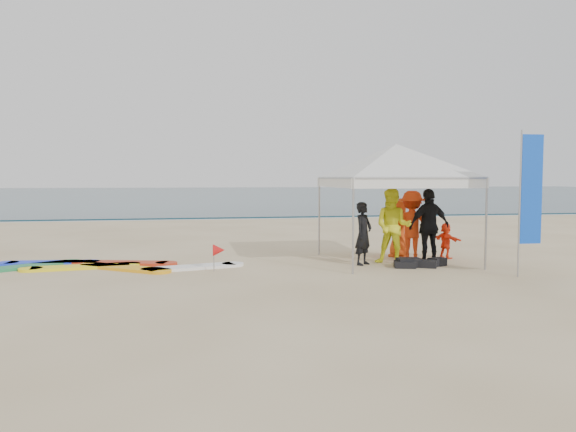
% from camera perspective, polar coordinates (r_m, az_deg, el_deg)
% --- Properties ---
extents(ground, '(120.00, 120.00, 0.00)m').
position_cam_1_polar(ground, '(11.90, 0.16, -6.66)').
color(ground, beige).
rests_on(ground, ground).
extents(ocean, '(160.00, 84.00, 0.08)m').
position_cam_1_polar(ocean, '(71.57, -8.67, 2.22)').
color(ocean, '#0C2633').
rests_on(ocean, ground).
extents(shoreline_foam, '(160.00, 1.20, 0.01)m').
position_cam_1_polar(shoreline_foam, '(29.86, -6.24, -0.25)').
color(shoreline_foam, silver).
rests_on(shoreline_foam, ground).
extents(person_black_a, '(0.68, 0.66, 1.57)m').
position_cam_1_polar(person_black_a, '(14.14, 7.67, -1.78)').
color(person_black_a, black).
rests_on(person_black_a, ground).
extents(person_yellow, '(1.17, 1.09, 1.91)m').
position_cam_1_polar(person_yellow, '(14.35, 10.63, -1.06)').
color(person_yellow, '#F5F522').
rests_on(person_yellow, ground).
extents(person_orange_a, '(1.36, 1.10, 1.84)m').
position_cam_1_polar(person_orange_a, '(15.00, 12.46, -1.00)').
color(person_orange_a, '#F34015').
rests_on(person_orange_a, ground).
extents(person_black_b, '(1.17, 0.61, 1.91)m').
position_cam_1_polar(person_black_b, '(14.65, 14.15, -1.01)').
color(person_black_b, black).
rests_on(person_black_b, ground).
extents(person_orange_b, '(0.90, 0.76, 1.57)m').
position_cam_1_polar(person_orange_b, '(15.71, 11.17, -1.26)').
color(person_orange_b, '#D24512').
rests_on(person_orange_b, ground).
extents(person_seated, '(0.59, 0.93, 0.96)m').
position_cam_1_polar(person_seated, '(15.78, 15.73, -2.42)').
color(person_seated, '#FF3B16').
rests_on(person_seated, ground).
extents(canopy_tent, '(4.62, 4.62, 3.48)m').
position_cam_1_polar(canopy_tent, '(14.79, 10.93, 7.16)').
color(canopy_tent, '#A5A5A8').
rests_on(canopy_tent, ground).
extents(feather_flag, '(0.55, 0.04, 3.22)m').
position_cam_1_polar(feather_flag, '(13.37, 23.37, 2.33)').
color(feather_flag, '#A5A5A8').
rests_on(feather_flag, ground).
extents(marker_pennant, '(0.28, 0.28, 0.64)m').
position_cam_1_polar(marker_pennant, '(13.19, -7.03, -3.47)').
color(marker_pennant, '#A5A5A8').
rests_on(marker_pennant, ground).
extents(gear_pile, '(1.43, 0.63, 0.22)m').
position_cam_1_polar(gear_pile, '(14.10, 12.89, -4.69)').
color(gear_pile, black).
rests_on(gear_pile, ground).
extents(surfboard_spread, '(5.94, 2.34, 0.07)m').
position_cam_1_polar(surfboard_spread, '(14.51, -18.63, -4.80)').
color(surfboard_spread, red).
rests_on(surfboard_spread, ground).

